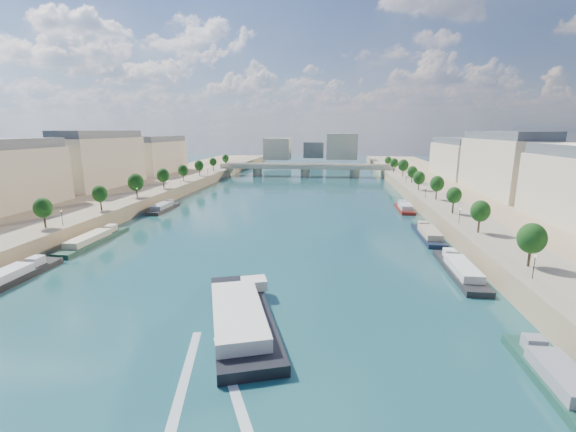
# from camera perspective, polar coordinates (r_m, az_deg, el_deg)

# --- Properties ---
(ground) EXTENTS (700.00, 700.00, 0.00)m
(ground) POSITION_cam_1_polar(r_m,az_deg,el_deg) (126.08, -1.81, -1.08)
(ground) COLOR #0B2934
(ground) RESTS_ON ground
(quay_left) EXTENTS (44.00, 520.00, 5.00)m
(quay_left) POSITION_cam_1_polar(r_m,az_deg,el_deg) (153.55, -29.45, 0.71)
(quay_left) COLOR #9E8460
(quay_left) RESTS_ON ground
(quay_right) EXTENTS (44.00, 520.00, 5.00)m
(quay_right) POSITION_cam_1_polar(r_m,az_deg,el_deg) (135.27, 29.95, -0.76)
(quay_right) COLOR #9E8460
(quay_right) RESTS_ON ground
(pave_left) EXTENTS (14.00, 520.00, 0.10)m
(pave_left) POSITION_cam_1_polar(r_m,az_deg,el_deg) (144.77, -24.75, 1.59)
(pave_left) COLOR gray
(pave_left) RESTS_ON quay_left
(pave_right) EXTENTS (14.00, 520.00, 0.10)m
(pave_right) POSITION_cam_1_polar(r_m,az_deg,el_deg) (129.53, 23.97, 0.48)
(pave_right) COLOR gray
(pave_right) RESTS_ON quay_right
(trees_left) EXTENTS (4.80, 268.80, 8.26)m
(trees_left) POSITION_cam_1_polar(r_m,az_deg,el_deg) (144.60, -23.86, 3.84)
(trees_left) COLOR #382B1E
(trees_left) RESTS_ON ground
(trees_right) EXTENTS (4.80, 268.80, 8.26)m
(trees_right) POSITION_cam_1_polar(r_m,az_deg,el_deg) (137.51, 22.18, 3.59)
(trees_right) COLOR #382B1E
(trees_right) RESTS_ON ground
(lamps_left) EXTENTS (0.36, 200.36, 4.28)m
(lamps_left) POSITION_cam_1_polar(r_m,az_deg,el_deg) (133.61, -25.41, 1.88)
(lamps_left) COLOR black
(lamps_left) RESTS_ON ground
(lamps_right) EXTENTS (0.36, 200.36, 4.28)m
(lamps_right) POSITION_cam_1_polar(r_m,az_deg,el_deg) (132.51, 21.60, 2.14)
(lamps_right) COLOR black
(lamps_right) RESTS_ON ground
(buildings_left) EXTENTS (16.00, 226.00, 23.20)m
(buildings_left) POSITION_cam_1_polar(r_m,az_deg,el_deg) (169.04, -31.18, 6.27)
(buildings_left) COLOR #C3B396
(buildings_left) RESTS_ON ground
(buildings_right) EXTENTS (16.00, 226.00, 23.20)m
(buildings_right) POSITION_cam_1_polar(r_m,az_deg,el_deg) (149.47, 33.36, 5.41)
(buildings_right) COLOR #C3B396
(buildings_right) RESTS_ON ground
(skyline) EXTENTS (79.00, 42.00, 22.00)m
(skyline) POSITION_cam_1_polar(r_m,az_deg,el_deg) (341.30, 4.26, 10.05)
(skyline) COLOR #C3B396
(skyline) RESTS_ON ground
(bridge) EXTENTS (112.00, 12.00, 8.15)m
(bridge) POSITION_cam_1_polar(r_m,az_deg,el_deg) (254.52, 2.60, 7.03)
(bridge) COLOR #C1B79E
(bridge) RESTS_ON ground
(tour_barge) EXTENTS (18.66, 32.59, 4.26)m
(tour_barge) POSITION_cam_1_polar(r_m,az_deg,el_deg) (63.24, -6.95, -14.39)
(tour_barge) COLOR black
(tour_barge) RESTS_ON ground
(wake) EXTENTS (15.90, 25.69, 0.04)m
(wake) POSITION_cam_1_polar(r_m,az_deg,el_deg) (50.40, -11.72, -24.01)
(wake) COLOR silver
(wake) RESTS_ON ground
(moored_barges_left) EXTENTS (5.00, 156.44, 3.60)m
(moored_barges_left) POSITION_cam_1_polar(r_m,az_deg,el_deg) (95.49, -36.11, -7.60)
(moored_barges_left) COLOR #192437
(moored_barges_left) RESTS_ON ground
(moored_barges_right) EXTENTS (5.00, 160.38, 3.60)m
(moored_barges_right) POSITION_cam_1_polar(r_m,az_deg,el_deg) (84.51, 25.33, -8.74)
(moored_barges_right) COLOR black
(moored_barges_right) RESTS_ON ground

